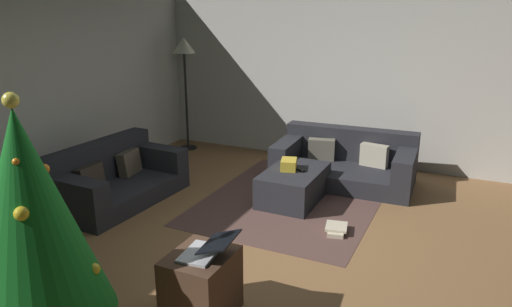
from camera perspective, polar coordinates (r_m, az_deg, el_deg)
The scene contains 14 objects.
ground_plane at distance 4.64m, azimuth 1.67°, elevation -11.84°, with size 6.40×6.40×0.00m, color brown.
rear_partition at distance 6.11m, azimuth -26.49°, elevation 6.44°, with size 6.40×0.12×2.60m, color beige.
corner_partition at distance 7.11m, azimuth 12.10°, elevation 9.13°, with size 0.12×6.40×2.60m, color beige.
couch_left at distance 5.98m, azimuth -16.86°, elevation -2.96°, with size 1.67×0.95×0.69m.
couch_right at distance 6.47m, azimuth 10.75°, elevation -1.08°, with size 1.07×1.83×0.68m.
ottoman at distance 5.77m, azimuth 4.57°, elevation -3.79°, with size 1.00×0.63×0.38m, color #26262B.
gift_box at distance 5.71m, azimuth 3.97°, elevation -1.32°, with size 0.25×0.18×0.12m, color gold.
tv_remote at distance 5.69m, azimuth 5.32°, elevation -1.96°, with size 0.05×0.16×0.02m, color black.
christmas_tree at distance 3.42m, azimuth -25.70°, elevation -7.06°, with size 1.00×1.00×1.77m.
side_table at distance 3.69m, azimuth -6.59°, elevation -15.54°, with size 0.52×0.44×0.52m, color #4C3323.
laptop at distance 3.51m, azimuth -5.91°, elevation -11.39°, with size 0.38×0.42×0.17m.
book_stack at distance 5.07m, azimuth 9.65°, elevation -8.97°, with size 0.33×0.26×0.07m.
corner_lamp at distance 7.69m, azimuth -8.66°, elevation 11.74°, with size 0.36×0.36×1.81m.
area_rug at distance 5.84m, azimuth 4.53°, elevation -5.51°, with size 2.60×2.00×0.01m, color brown.
Camera 1 is at (-3.72, -1.61, 2.25)m, focal length 33.17 mm.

